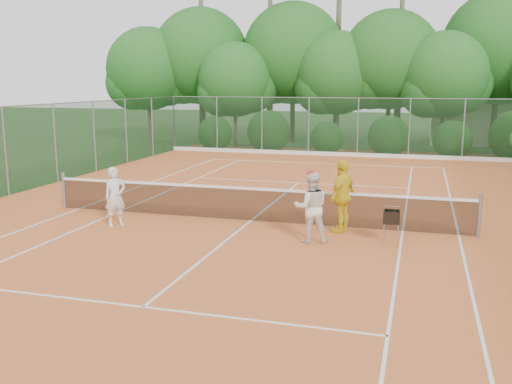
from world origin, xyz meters
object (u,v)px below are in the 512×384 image
player_center_grp (311,207)px  ball_hopper (392,218)px  player_white (115,197)px  player_yellow (343,196)px

player_center_grp → ball_hopper: 1.92m
player_center_grp → ball_hopper: player_center_grp is taller
player_white → player_center_grp: size_ratio=0.91×
player_white → ball_hopper: size_ratio=1.93×
player_white → player_center_grp: 5.33m
player_white → ball_hopper: bearing=-48.2°
player_center_grp → player_yellow: bearing=62.9°
player_yellow → ball_hopper: (1.28, -0.82, -0.29)m
player_white → player_yellow: (5.92, 1.04, 0.15)m
player_white → player_yellow: 6.01m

